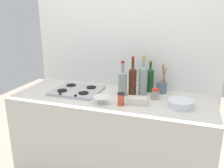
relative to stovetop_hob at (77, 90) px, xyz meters
The scene contains 13 objects.
counter_block 0.59m from the stovetop_hob, ahead, with size 1.80×0.70×0.90m, color silver.
backsplash_panel 0.62m from the stovetop_hob, 44.57° to the left, with size 1.90×0.06×2.54m, color white.
stovetop_hob is the anchor object (origin of this frame).
plate_stack 0.98m from the stovetop_hob, ahead, with size 0.21×0.21×0.06m.
wine_bottle_leftmost 0.64m from the stovetop_hob, 11.87° to the left, with size 0.08×0.08×0.37m.
wine_bottle_mid_left 0.55m from the stovetop_hob, 10.32° to the left, with size 0.07×0.07×0.36m.
wine_bottle_mid_right 0.46m from the stovetop_hob, ahead, with size 0.08×0.08×0.32m.
wine_bottle_rightmost 0.71m from the stovetop_hob, 19.64° to the left, with size 0.07×0.07×0.31m.
mixing_bowl 0.39m from the stovetop_hob, 31.90° to the right, with size 0.15×0.15×0.06m.
butter_dish 0.64m from the stovetop_hob, 11.29° to the right, with size 0.17×0.09×0.06m, color silver.
utensil_crock 0.81m from the stovetop_hob, 16.43° to the left, with size 0.09×0.09×0.28m.
condiment_jar_front 0.54m from the stovetop_hob, 20.93° to the right, with size 0.06×0.06×0.11m.
condiment_jar_rear 0.75m from the stovetop_hob, ahead, with size 0.07×0.07×0.09m.
Camera 1 is at (0.64, -1.91, 1.63)m, focal length 37.66 mm.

